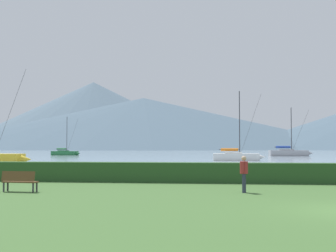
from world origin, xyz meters
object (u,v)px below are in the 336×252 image
(sailboat_slip_8, at_px, (65,153))
(sailboat_slip_1, at_px, (237,156))
(park_bench_under_tree, at_px, (19,180))
(sailboat_slip_6, at_px, (289,153))
(person_standing_walker, at_px, (244,171))

(sailboat_slip_8, bearing_deg, sailboat_slip_1, -32.61)
(sailboat_slip_1, height_order, park_bench_under_tree, sailboat_slip_1)
(sailboat_slip_8, distance_m, park_bench_under_tree, 83.20)
(sailboat_slip_8, height_order, park_bench_under_tree, sailboat_slip_8)
(sailboat_slip_1, bearing_deg, park_bench_under_tree, -105.36)
(sailboat_slip_6, distance_m, person_standing_walker, 75.83)
(sailboat_slip_1, distance_m, person_standing_walker, 44.81)
(sailboat_slip_6, relative_size, sailboat_slip_8, 1.15)
(park_bench_under_tree, relative_size, person_standing_walker, 1.02)
(sailboat_slip_1, relative_size, park_bench_under_tree, 5.91)
(sailboat_slip_6, bearing_deg, sailboat_slip_1, -115.97)
(sailboat_slip_8, bearing_deg, person_standing_walker, -55.87)
(sailboat_slip_6, height_order, person_standing_walker, sailboat_slip_6)
(park_bench_under_tree, bearing_deg, sailboat_slip_6, 79.30)
(park_bench_under_tree, distance_m, person_standing_walker, 10.22)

